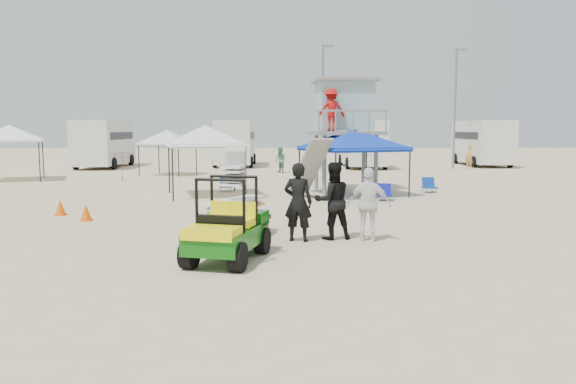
{
  "coord_description": "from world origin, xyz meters",
  "views": [
    {
      "loc": [
        0.36,
        -9.34,
        2.7
      ],
      "look_at": [
        0.5,
        3.0,
        1.3
      ],
      "focal_mm": 35.0,
      "sensor_mm": 36.0,
      "label": 1
    }
  ],
  "objects_px": {
    "surf_trailer": "(236,206)",
    "lifeguard_tower": "(343,110)",
    "canopy_blue": "(353,132)",
    "man_left": "(298,202)",
    "utility_cart": "(226,223)"
  },
  "relations": [
    {
      "from": "surf_trailer",
      "to": "lifeguard_tower",
      "type": "distance_m",
      "value": 11.34
    },
    {
      "from": "lifeguard_tower",
      "to": "canopy_blue",
      "type": "relative_size",
      "value": 1.04
    },
    {
      "from": "surf_trailer",
      "to": "canopy_blue",
      "type": "relative_size",
      "value": 0.55
    },
    {
      "from": "surf_trailer",
      "to": "man_left",
      "type": "height_order",
      "value": "surf_trailer"
    },
    {
      "from": "utility_cart",
      "to": "surf_trailer",
      "type": "distance_m",
      "value": 2.33
    },
    {
      "from": "man_left",
      "to": "lifeguard_tower",
      "type": "height_order",
      "value": "lifeguard_tower"
    },
    {
      "from": "utility_cart",
      "to": "canopy_blue",
      "type": "height_order",
      "value": "canopy_blue"
    },
    {
      "from": "utility_cart",
      "to": "surf_trailer",
      "type": "relative_size",
      "value": 1.01
    },
    {
      "from": "surf_trailer",
      "to": "man_left",
      "type": "xyz_separation_m",
      "value": [
        1.52,
        -0.3,
        0.14
      ]
    },
    {
      "from": "man_left",
      "to": "canopy_blue",
      "type": "xyz_separation_m",
      "value": [
        2.49,
        9.43,
        1.59
      ]
    },
    {
      "from": "surf_trailer",
      "to": "canopy_blue",
      "type": "bearing_deg",
      "value": 66.31
    },
    {
      "from": "surf_trailer",
      "to": "utility_cart",
      "type": "bearing_deg",
      "value": -90.06
    },
    {
      "from": "utility_cart",
      "to": "lifeguard_tower",
      "type": "height_order",
      "value": "lifeguard_tower"
    },
    {
      "from": "man_left",
      "to": "utility_cart",
      "type": "bearing_deg",
      "value": 68.45
    },
    {
      "from": "lifeguard_tower",
      "to": "canopy_blue",
      "type": "bearing_deg",
      "value": -77.7
    }
  ]
}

